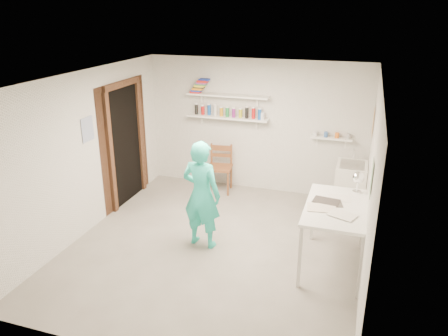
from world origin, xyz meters
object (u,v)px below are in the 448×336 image
(work_table, at_px, (334,236))
(desk_lamp, at_px, (358,177))
(belfast_sink, at_px, (352,173))
(wall_clock, at_px, (205,172))
(man, at_px, (202,195))
(wooden_chair, at_px, (220,168))

(work_table, bearing_deg, desk_lamp, 67.58)
(belfast_sink, relative_size, wall_clock, 2.14)
(wall_clock, bearing_deg, desk_lamp, 16.24)
(wall_clock, height_order, work_table, wall_clock)
(desk_lamp, bearing_deg, wall_clock, -171.37)
(belfast_sink, height_order, man, man)
(belfast_sink, relative_size, desk_lamp, 3.68)
(belfast_sink, distance_m, man, 2.59)
(belfast_sink, xyz_separation_m, wooden_chair, (-2.32, 0.18, -0.24))
(man, xyz_separation_m, desk_lamp, (2.05, 0.53, 0.31))
(desk_lamp, bearing_deg, belfast_sink, 95.09)
(wall_clock, relative_size, desk_lamp, 1.72)
(wooden_chair, xyz_separation_m, desk_lamp, (2.42, -1.36, 0.63))
(belfast_sink, distance_m, wooden_chair, 2.34)
(work_table, height_order, desk_lamp, desk_lamp)
(wooden_chair, xyz_separation_m, work_table, (2.21, -1.89, -0.03))
(work_table, bearing_deg, belfast_sink, 86.31)
(wall_clock, xyz_separation_m, work_table, (1.86, -0.21, -0.61))
(wooden_chair, bearing_deg, man, -86.51)
(belfast_sink, distance_m, work_table, 1.73)
(man, relative_size, work_table, 1.20)
(wooden_chair, distance_m, desk_lamp, 2.85)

